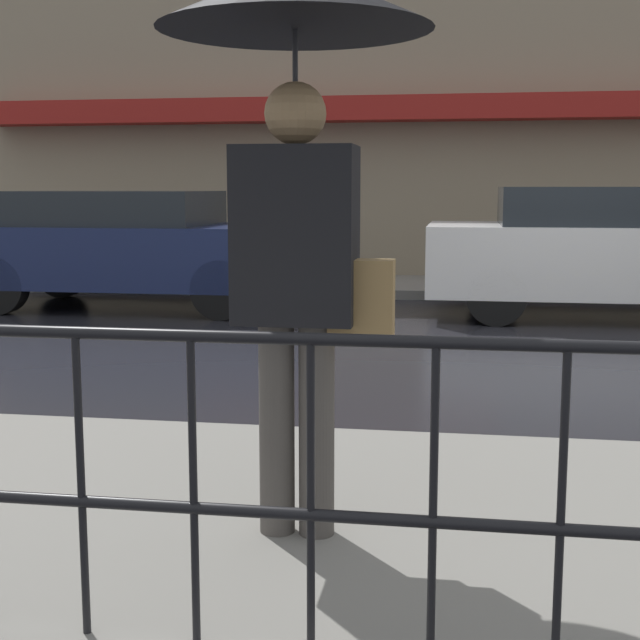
# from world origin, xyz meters

# --- Properties ---
(ground_plane) EXTENTS (80.00, 80.00, 0.00)m
(ground_plane) POSITION_xyz_m (0.00, 0.00, 0.00)
(ground_plane) COLOR black
(sidewalk_far) EXTENTS (28.00, 2.09, 0.12)m
(sidewalk_far) POSITION_xyz_m (0.00, 4.44, 0.06)
(sidewalk_far) COLOR gray
(sidewalk_far) RESTS_ON ground_plane
(lane_marking) EXTENTS (25.20, 0.12, 0.01)m
(lane_marking) POSITION_xyz_m (0.00, 0.00, 0.00)
(lane_marking) COLOR gold
(lane_marking) RESTS_ON ground_plane
(building_storefront) EXTENTS (28.00, 0.85, 6.57)m
(building_storefront) POSITION_xyz_m (0.00, 5.61, 3.25)
(building_storefront) COLOR gray
(building_storefront) RESTS_ON ground_plane
(pedestrian) EXTENTS (1.00, 1.00, 2.11)m
(pedestrian) POSITION_xyz_m (-1.57, -4.92, 1.76)
(pedestrian) COLOR #4C4742
(pedestrian) RESTS_ON sidewalk_near
(car_navy) EXTENTS (4.27, 1.87, 1.41)m
(car_navy) POSITION_xyz_m (-4.96, 2.15, 0.74)
(car_navy) COLOR #19234C
(car_navy) RESTS_ON ground_plane
(car_white) EXTENTS (3.96, 1.76, 1.46)m
(car_white) POSITION_xyz_m (0.58, 2.15, 0.76)
(car_white) COLOR silver
(car_white) RESTS_ON ground_plane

